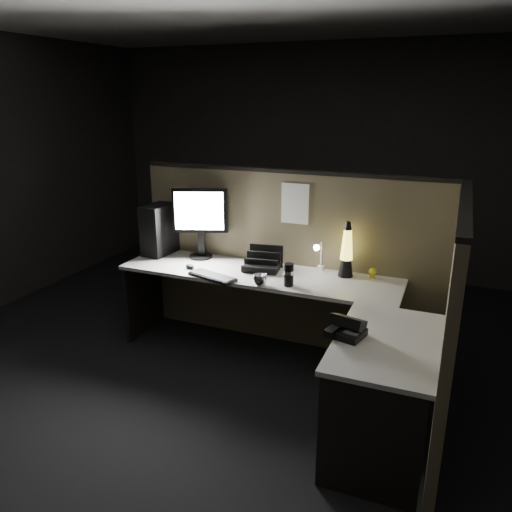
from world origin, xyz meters
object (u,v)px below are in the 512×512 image
at_px(pc_tower, 163,228).
at_px(desk_phone, 346,328).
at_px(keyboard, 212,276).
at_px(lava_lamp, 347,254).
at_px(monitor, 200,216).

bearing_deg(pc_tower, desk_phone, -23.09).
bearing_deg(desk_phone, keyboard, 168.03).
xyz_separation_m(pc_tower, desk_phone, (1.92, -1.02, -0.18)).
height_order(pc_tower, desk_phone, pc_tower).
bearing_deg(pc_tower, lava_lamp, 4.77).
xyz_separation_m(lava_lamp, desk_phone, (0.23, -1.02, -0.14)).
relative_size(keyboard, desk_phone, 1.70).
distance_m(monitor, lava_lamp, 1.31).
relative_size(pc_tower, desk_phone, 1.87).
bearing_deg(pc_tower, monitor, 4.44).
distance_m(pc_tower, monitor, 0.42).
xyz_separation_m(monitor, desk_phone, (1.53, -1.02, -0.32)).
bearing_deg(monitor, desk_phone, -53.97).
height_order(pc_tower, keyboard, pc_tower).
relative_size(pc_tower, keyboard, 1.10).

